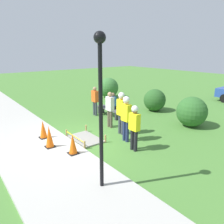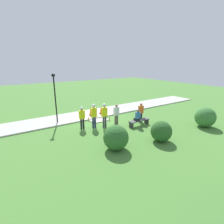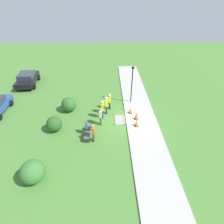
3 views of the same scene
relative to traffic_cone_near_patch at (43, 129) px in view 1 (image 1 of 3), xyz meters
name	(u,v)px [view 1 (image 1 of 3)]	position (x,y,z in m)	size (l,w,h in m)	color
ground_plane	(72,142)	(0.86, 0.81, -0.46)	(60.00, 60.00, 0.00)	#477A33
sidewalk	(37,150)	(0.86, -0.61, -0.41)	(28.00, 2.83, 0.10)	#ADAAA3
wet_concrete_patch	(85,139)	(1.00, 1.38, -0.43)	(1.55, 1.01, 0.32)	gray
traffic_cone_near_patch	(43,129)	(0.00, 0.00, 0.00)	(0.34, 0.34, 0.73)	black
traffic_cone_far_patch	(49,137)	(1.00, -0.14, 0.05)	(0.34, 0.34, 0.82)	black
traffic_cone_sidewalk_edge	(73,144)	(2.00, 0.29, 0.00)	(0.34, 0.34, 0.72)	black
park_bench	(109,110)	(-1.04, 4.13, -0.13)	(1.80, 0.44, 0.46)	#2D2D33
person_seated_on_bench	(113,103)	(-0.81, 4.18, 0.35)	(0.36, 0.44, 0.89)	black
worker_supervisor	(126,115)	(2.12, 2.61, 0.66)	(0.40, 0.27, 1.86)	navy
worker_assistant	(121,109)	(1.41, 2.95, 0.67)	(0.40, 0.27, 1.87)	#383D47
worker_trainee	(134,124)	(2.94, 2.29, 0.55)	(0.40, 0.25, 1.70)	black
bystander_in_orange_shirt	(95,99)	(-1.67, 3.61, 0.45)	(0.40, 0.22, 1.62)	#383D47
bystander_in_gray_shirt	(110,108)	(0.41, 3.09, 0.51)	(0.40, 0.22, 1.71)	brown
lamppost_near	(101,91)	(4.13, 0.02, 2.18)	(0.28, 0.28, 3.88)	black
shrub_rounded_near	(192,112)	(2.68, 6.29, 0.26)	(1.45, 1.45, 1.45)	#2D6028
shrub_rounded_mid	(155,100)	(-0.28, 6.98, 0.20)	(1.32, 1.32, 1.32)	#285623
shrub_rounded_far	(109,88)	(-5.08, 7.09, 0.30)	(1.52, 1.52, 1.52)	#387033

